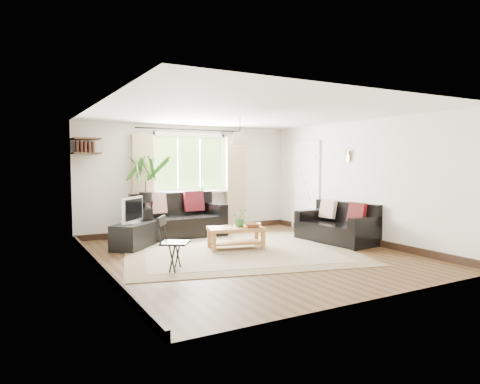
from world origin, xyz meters
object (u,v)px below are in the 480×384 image
sofa_right (336,223)px  tv_stand (133,236)px  coffee_table (236,238)px  sofa_back (179,216)px  palm_stand (146,198)px  folding_chair (175,244)px

sofa_right → tv_stand: bearing=-115.5°
coffee_table → tv_stand: tv_stand is taller
sofa_back → coffee_table: 1.78m
palm_stand → folding_chair: bearing=-98.3°
coffee_table → tv_stand: size_ratio=1.15×
sofa_back → sofa_right: bearing=-41.8°
tv_stand → sofa_right: bearing=-65.4°
sofa_right → folding_chair: (-3.58, -0.56, 0.02)m
sofa_back → coffee_table: bearing=-78.0°
folding_chair → sofa_back: bearing=12.1°
coffee_table → palm_stand: 2.21m
sofa_back → sofa_right: (2.50, -2.06, -0.07)m
sofa_back → tv_stand: 1.41m
sofa_back → folding_chair: 2.84m
coffee_table → sofa_right: bearing=-9.7°
coffee_table → sofa_back: bearing=104.2°
sofa_right → palm_stand: (-3.18, 2.15, 0.49)m
sofa_back → folding_chair: (-1.07, -2.63, -0.04)m
sofa_back → coffee_table: size_ratio=1.87×
sofa_back → palm_stand: size_ratio=1.09×
tv_stand → sofa_back: bearing=-13.4°
tv_stand → palm_stand: (0.50, 0.83, 0.63)m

